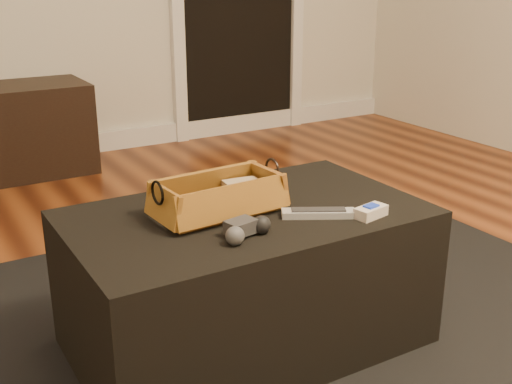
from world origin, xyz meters
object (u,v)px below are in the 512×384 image
ottoman (247,278)px  wicker_basket (218,198)px  tv_remote (215,208)px  cream_gadget (371,212)px  game_controller (246,229)px  silver_remote (318,213)px

ottoman → wicker_basket: size_ratio=2.61×
tv_remote → cream_gadget: (0.37, -0.22, -0.01)m
ottoman → wicker_basket: 0.27m
ottoman → game_controller: bearing=-120.4°
tv_remote → cream_gadget: cream_gadget is taller
ottoman → cream_gadget: cream_gadget is taller
ottoman → silver_remote: size_ratio=5.03×
game_controller → silver_remote: bearing=5.5°
tv_remote → game_controller: 0.17m
tv_remote → game_controller: size_ratio=1.26×
wicker_basket → game_controller: wicker_basket is taller
tv_remote → wicker_basket: 0.03m
ottoman → tv_remote: 0.25m
ottoman → cream_gadget: 0.41m
wicker_basket → cream_gadget: (0.35, -0.24, -0.03)m
wicker_basket → cream_gadget: 0.42m
ottoman → silver_remote: silver_remote is taller
ottoman → game_controller: (-0.10, -0.16, 0.23)m
ottoman → tv_remote: size_ratio=5.12×
tv_remote → silver_remote: (0.24, -0.15, -0.01)m
game_controller → cream_gadget: 0.37m
silver_remote → tv_remote: bearing=148.2°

